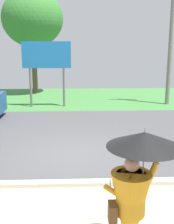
% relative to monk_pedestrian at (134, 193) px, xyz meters
% --- Properties ---
extents(ground_plane, '(40.00, 22.00, 0.20)m').
position_rel_monk_pedestrian_xyz_m(ground_plane, '(-0.87, 7.43, -1.19)').
color(ground_plane, '#4C4C4F').
extents(monk_pedestrian, '(1.12, 1.09, 2.13)m').
position_rel_monk_pedestrian_xyz_m(monk_pedestrian, '(0.00, 0.00, 0.00)').
color(monk_pedestrian, orange).
rests_on(monk_pedestrian, ground_plane).
extents(utility_pole, '(1.80, 0.24, 7.47)m').
position_rel_monk_pedestrian_xyz_m(utility_pole, '(4.42, 12.11, 2.78)').
color(utility_pole, gray).
rests_on(utility_pole, ground_plane).
extents(roadside_billboard, '(2.60, 0.12, 3.50)m').
position_rel_monk_pedestrian_xyz_m(roadside_billboard, '(-2.36, 11.71, 1.41)').
color(roadside_billboard, slate).
rests_on(roadside_billboard, ground_plane).
extents(tree_center_back, '(4.11, 4.11, 6.93)m').
position_rel_monk_pedestrian_xyz_m(tree_center_back, '(-3.66, 16.37, 3.89)').
color(tree_center_back, brown).
rests_on(tree_center_back, ground_plane).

